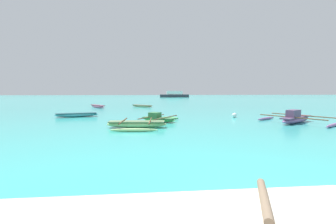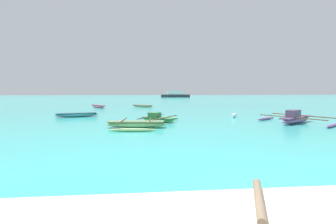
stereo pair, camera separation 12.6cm
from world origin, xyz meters
name	(u,v)px [view 1 (the left image)]	position (x,y,z in m)	size (l,w,h in m)	color
ground_plane	(282,221)	(0.00, 0.00, 0.00)	(240.00, 240.00, 0.00)	#38ADA8
moored_boat_0	(158,119)	(-1.51, 12.56, 0.22)	(3.27, 3.80, 0.66)	#4CBF63
moored_boat_1	(77,115)	(-8.26, 16.16, 0.21)	(3.57, 1.61, 0.37)	#4DA9B7
moored_boat_2	(142,106)	(-2.97, 27.46, 0.17)	(3.02, 2.52, 0.30)	#BFB783
moored_boat_3	(98,106)	(-8.77, 26.70, 0.21)	(2.53, 3.06, 0.37)	pink
moored_boat_4	(296,119)	(7.89, 11.02, 0.31)	(4.41, 5.05, 0.93)	#8F6199
moored_boat_5	(137,124)	(-2.91, 10.04, 0.21)	(3.65, 3.18, 0.45)	#A4D585
mooring_buoy_0	(234,115)	(4.94, 14.53, 0.19)	(0.38, 0.38, 0.38)	white
driftwood_0	(264,199)	(-0.12, 0.39, 0.20)	(0.80, 1.56, 0.16)	#75604C
distant_ferry	(174,95)	(7.16, 74.44, 0.89)	(9.96, 2.19, 2.19)	#2D333D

